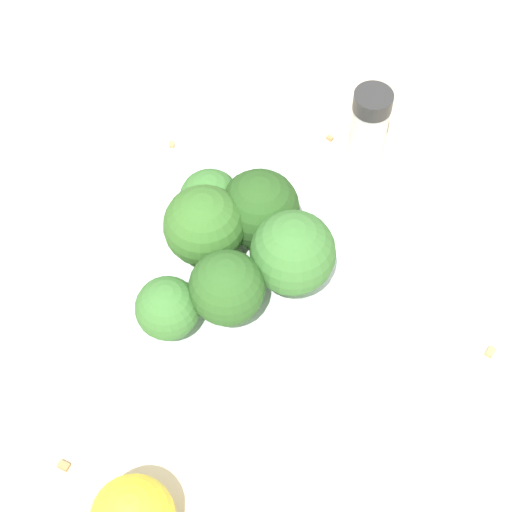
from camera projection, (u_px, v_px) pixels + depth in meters
The scene contains 13 objects.
ground_plane at pixel (256, 309), 0.64m from camera, with size 3.00×3.00×0.00m, color beige.
bowl at pixel (256, 296), 0.62m from camera, with size 0.23×0.23×0.04m, color silver.
broccoli_floret_0 at pixel (293, 253), 0.57m from camera, with size 0.06×0.06×0.07m.
broccoli_floret_1 at pixel (254, 210), 0.60m from camera, with size 0.06×0.06×0.07m.
broccoli_floret_2 at pixel (204, 227), 0.58m from camera, with size 0.06×0.06×0.07m.
broccoli_floret_3 at pixel (168, 309), 0.56m from camera, with size 0.04×0.04×0.05m.
broccoli_floret_4 at pixel (210, 201), 0.61m from camera, with size 0.04×0.04×0.06m.
broccoli_floret_5 at pixel (227, 289), 0.56m from camera, with size 0.05×0.05×0.06m.
pepper_shaker at pixel (369, 124), 0.69m from camera, with size 0.03×0.03×0.07m.
almond_crumb_0 at pixel (63, 465), 0.57m from camera, with size 0.01×0.01×0.01m, color #AD7F4C.
almond_crumb_1 at pixel (171, 143), 0.72m from camera, with size 0.01×0.00×0.01m, color tan.
almond_crumb_2 at pixel (330, 137), 0.72m from camera, with size 0.01×0.00×0.01m, color #AD7F4C.
almond_crumb_3 at pixel (491, 351), 0.61m from camera, with size 0.01×0.01×0.01m, color tan.
Camera 1 is at (0.02, -0.31, 0.55)m, focal length 60.00 mm.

